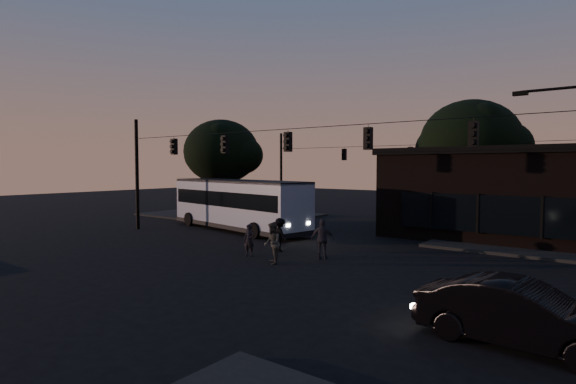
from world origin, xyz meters
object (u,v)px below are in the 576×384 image
Objects in this scene: bus at (238,202)px; pedestrian_c at (323,239)px; pedestrian_b at (272,243)px; pedestrian_d at (280,235)px; pedestrian_a at (249,240)px; car at (521,315)px; building at (527,193)px.

bus reaches higher than pedestrian_c.
pedestrian_b reaches higher than pedestrian_d.
pedestrian_b is 1.09× the size of pedestrian_d.
bus is 10.92m from pedestrian_b.
car is at bearing -34.48° from pedestrian_a.
bus is 9.04m from pedestrian_a.
pedestrian_d is at bearing -20.48° from bus.
car reaches higher than pedestrian_a.
pedestrian_d is (6.97, -4.25, -1.06)m from bus.
pedestrian_c is 2.80m from pedestrian_d.
building is at bearing 40.33° from pedestrian_a.
pedestrian_a is (6.56, -6.12, -1.13)m from bus.
building is 1.25× the size of bus.
car is 2.82× the size of pedestrian_d.
pedestrian_a is at bearing -151.06° from pedestrian_b.
bus is at bearing 65.28° from car.
pedestrian_a is 2.06m from pedestrian_b.
bus is at bearing -171.24° from pedestrian_b.
pedestrian_b is (1.96, -0.65, 0.15)m from pedestrian_a.
building is at bearing -109.73° from pedestrian_d.
building is 9.98× the size of pedestrian_a.
pedestrian_c is (1.24, 2.17, 0.03)m from pedestrian_b.
pedestrian_c is (3.19, 1.53, 0.17)m from pedestrian_a.
car is 11.09m from pedestrian_b.
pedestrian_b is at bearing -34.22° from pedestrian_a.
building is 8.38× the size of pedestrian_b.
pedestrian_d is at bearing -126.28° from building.
pedestrian_c reaches higher than pedestrian_d.
pedestrian_a is 0.91× the size of pedestrian_d.
bus is 10.82m from pedestrian_c.
pedestrian_b reaches higher than pedestrian_a.
car is at bearing -81.05° from building.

